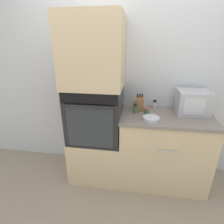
# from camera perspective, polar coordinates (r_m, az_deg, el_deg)

# --- Properties ---
(ground_plane) EXTENTS (12.00, 12.00, 0.00)m
(ground_plane) POSITION_cam_1_polar(r_m,az_deg,el_deg) (2.37, 2.09, -24.27)
(ground_plane) COLOR gray
(wall_back) EXTENTS (8.00, 0.05, 2.50)m
(wall_back) POSITION_cam_1_polar(r_m,az_deg,el_deg) (2.32, 4.36, 10.39)
(wall_back) COLOR silver
(wall_back) RESTS_ON ground_plane
(oven_cabinet_base) EXTENTS (0.65, 0.60, 0.57)m
(oven_cabinet_base) POSITION_cam_1_polar(r_m,az_deg,el_deg) (2.45, -4.74, -13.71)
(oven_cabinet_base) COLOR beige
(oven_cabinet_base) RESTS_ON ground_plane
(wall_oven) EXTENTS (0.62, 0.64, 0.66)m
(wall_oven) POSITION_cam_1_polar(r_m,az_deg,el_deg) (2.15, -5.26, -0.32)
(wall_oven) COLOR black
(wall_oven) RESTS_ON oven_cabinet_base
(oven_cabinet_upper) EXTENTS (0.65, 0.60, 0.76)m
(oven_cabinet_upper) POSITION_cam_1_polar(r_m,az_deg,el_deg) (2.00, -5.97, 18.88)
(oven_cabinet_upper) COLOR beige
(oven_cabinet_upper) RESTS_ON wall_oven
(counter_unit) EXTENTS (1.05, 0.63, 0.92)m
(counter_unit) POSITION_cam_1_polar(r_m,az_deg,el_deg) (2.33, 16.15, -11.49)
(counter_unit) COLOR beige
(counter_unit) RESTS_ON ground_plane
(microwave) EXTENTS (0.35, 0.32, 0.27)m
(microwave) POSITION_cam_1_polar(r_m,az_deg,el_deg) (2.24, 24.78, 2.92)
(microwave) COLOR #B2B5BA
(microwave) RESTS_ON counter_unit
(knife_block) EXTENTS (0.11, 0.12, 0.21)m
(knife_block) POSITION_cam_1_polar(r_m,az_deg,el_deg) (2.17, 8.91, 2.68)
(knife_block) COLOR olive
(knife_block) RESTS_ON counter_unit
(bowl) EXTENTS (0.18, 0.18, 0.04)m
(bowl) POSITION_cam_1_polar(r_m,az_deg,el_deg) (1.93, 12.64, -2.09)
(bowl) COLOR silver
(bowl) RESTS_ON counter_unit
(condiment_jar_near) EXTENTS (0.05, 0.05, 0.07)m
(condiment_jar_near) POSITION_cam_1_polar(r_m,az_deg,el_deg) (2.09, 11.25, 0.29)
(condiment_jar_near) COLOR #427047
(condiment_jar_near) RESTS_ON counter_unit
(condiment_jar_mid) EXTENTS (0.04, 0.04, 0.12)m
(condiment_jar_mid) POSITION_cam_1_polar(r_m,az_deg,el_deg) (2.08, 7.55, 1.08)
(condiment_jar_mid) COLOR #427047
(condiment_jar_mid) RESTS_ON counter_unit
(condiment_jar_far) EXTENTS (0.05, 0.05, 0.11)m
(condiment_jar_far) POSITION_cam_1_polar(r_m,az_deg,el_deg) (2.28, 13.72, 2.45)
(condiment_jar_far) COLOR silver
(condiment_jar_far) RESTS_ON counter_unit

